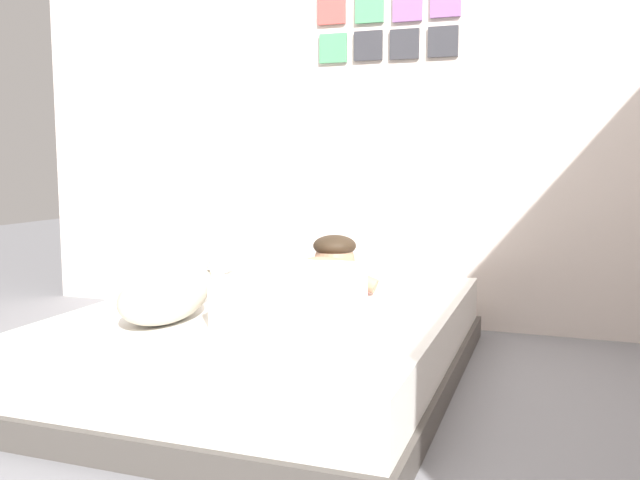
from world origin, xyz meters
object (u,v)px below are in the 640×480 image
(pillow, at_px, (272,267))
(person_lying, at_px, (307,283))
(dog, at_px, (169,294))
(cell_phone, at_px, (317,312))
(bed, at_px, (275,342))
(coffee_cup, at_px, (359,286))

(pillow, xyz_separation_m, person_lying, (0.44, -0.64, 0.05))
(dog, bearing_deg, cell_phone, 31.95)
(person_lying, xyz_separation_m, dog, (-0.43, -0.38, -0.00))
(pillow, relative_size, cell_phone, 3.71)
(bed, distance_m, cell_phone, 0.29)
(bed, xyz_separation_m, dog, (-0.27, -0.39, 0.26))
(bed, bearing_deg, dog, -125.14)
(coffee_cup, bearing_deg, person_lying, -107.92)
(coffee_cup, distance_m, cell_phone, 0.44)
(pillow, distance_m, coffee_cup, 0.62)
(pillow, bearing_deg, person_lying, -55.55)
(person_lying, relative_size, cell_phone, 6.57)
(bed, height_order, cell_phone, cell_phone)
(coffee_cup, relative_size, cell_phone, 0.89)
(bed, relative_size, pillow, 3.80)
(pillow, height_order, person_lying, person_lying)
(bed, height_order, person_lying, person_lying)
(pillow, height_order, cell_phone, pillow)
(bed, xyz_separation_m, cell_phone, (0.22, -0.08, 0.16))
(bed, bearing_deg, cell_phone, -19.70)
(person_lying, height_order, dog, person_lying)
(person_lying, distance_m, dog, 0.57)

